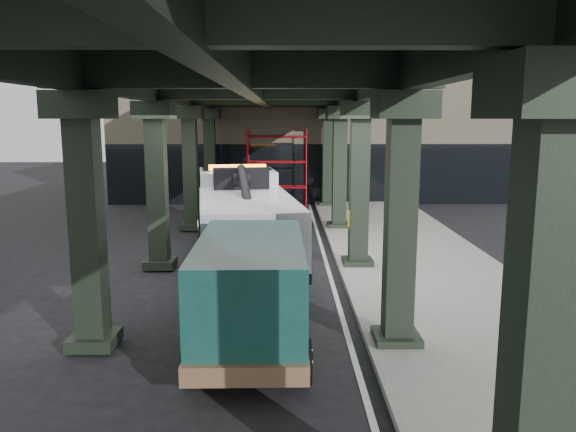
{
  "coord_description": "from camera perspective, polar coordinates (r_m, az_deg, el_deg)",
  "views": [
    {
      "loc": [
        0.37,
        -14.56,
        4.5
      ],
      "look_at": [
        0.48,
        1.57,
        1.7
      ],
      "focal_mm": 35.0,
      "sensor_mm": 36.0,
      "label": 1
    }
  ],
  "objects": [
    {
      "name": "lane_stripe",
      "position": [
        17.21,
        4.07,
        -5.32
      ],
      "size": [
        0.12,
        38.0,
        0.01
      ],
      "primitive_type": "cube",
      "color": "silver",
      "rests_on": "ground"
    },
    {
      "name": "viaduct",
      "position": [
        16.61,
        -3.13,
        13.15
      ],
      "size": [
        7.4,
        32.0,
        6.4
      ],
      "color": "black",
      "rests_on": "ground"
    },
    {
      "name": "sidewalk",
      "position": [
        17.63,
        13.22,
        -4.96
      ],
      "size": [
        5.0,
        40.0,
        0.15
      ],
      "primitive_type": "cube",
      "color": "gray",
      "rests_on": "ground"
    },
    {
      "name": "tow_truck",
      "position": [
        17.99,
        -4.67,
        0.2
      ],
      "size": [
        3.87,
        9.61,
        3.07
      ],
      "rotation": [
        0.0,
        0.0,
        0.15
      ],
      "color": "black",
      "rests_on": "ground"
    },
    {
      "name": "scaffolding",
      "position": [
        29.31,
        -1.12,
        5.16
      ],
      "size": [
        3.08,
        0.88,
        4.0
      ],
      "color": "#B30E19",
      "rests_on": "ground"
    },
    {
      "name": "ground",
      "position": [
        15.25,
        -1.78,
        -7.33
      ],
      "size": [
        90.0,
        90.0,
        0.0
      ],
      "primitive_type": "plane",
      "color": "black",
      "rests_on": "ground"
    },
    {
      "name": "towed_van",
      "position": [
        11.28,
        -3.73,
        -7.22
      ],
      "size": [
        2.27,
        5.51,
        2.22
      ],
      "rotation": [
        0.0,
        0.0,
        0.01
      ],
      "color": "#12423F",
      "rests_on": "ground"
    },
    {
      "name": "building",
      "position": [
        34.6,
        2.34,
        9.01
      ],
      "size": [
        22.0,
        10.0,
        8.0
      ],
      "primitive_type": "cube",
      "color": "#C6B793",
      "rests_on": "ground"
    }
  ]
}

